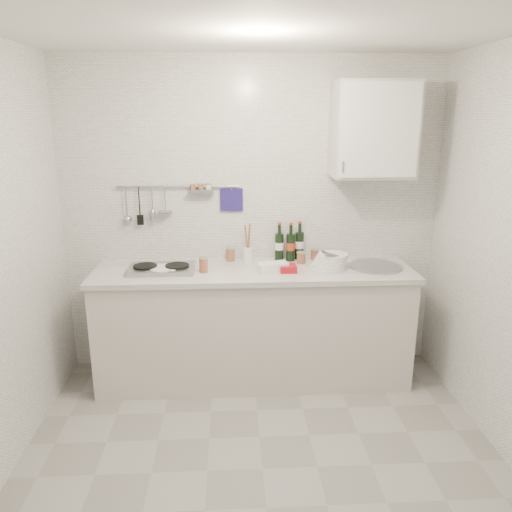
{
  "coord_description": "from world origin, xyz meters",
  "views": [
    {
      "loc": [
        -0.18,
        -2.54,
        2.06
      ],
      "look_at": [
        0.01,
        0.9,
        1.08
      ],
      "focal_mm": 35.0,
      "sensor_mm": 36.0,
      "label": 1
    }
  ],
  "objects": [
    {
      "name": "ceiling",
      "position": [
        0.0,
        0.0,
        2.5
      ],
      "size": [
        3.0,
        3.0,
        0.0
      ],
      "primitive_type": "plane",
      "rotation": [
        3.14,
        0.0,
        0.0
      ],
      "color": "silver",
      "rests_on": "back_wall"
    },
    {
      "name": "jar_d",
      "position": [
        -0.38,
        1.05,
        0.98
      ],
      "size": [
        0.07,
        0.07,
        0.12
      ],
      "rotation": [
        0.0,
        0.0,
        0.21
      ],
      "color": "brown",
      "rests_on": "counter"
    },
    {
      "name": "utensil_crock",
      "position": [
        -0.04,
        1.29,
        0.99
      ],
      "size": [
        0.08,
        0.08,
        0.32
      ],
      "rotation": [
        0.0,
        0.0,
        0.41
      ],
      "color": "white",
      "rests_on": "counter"
    },
    {
      "name": "jar_b",
      "position": [
        0.51,
        1.34,
        0.96
      ],
      "size": [
        0.07,
        0.07,
        0.09
      ],
      "rotation": [
        0.0,
        0.0,
        0.1
      ],
      "color": "brown",
      "rests_on": "counter"
    },
    {
      "name": "wall_rail",
      "position": [
        -0.6,
        1.37,
        1.43
      ],
      "size": [
        0.98,
        0.09,
        0.34
      ],
      "color": "#93969B",
      "rests_on": "back_wall"
    },
    {
      "name": "jar_c",
      "position": [
        0.39,
        1.24,
        0.97
      ],
      "size": [
        0.07,
        0.07,
        0.09
      ],
      "rotation": [
        0.0,
        0.0,
        0.32
      ],
      "color": "brown",
      "rests_on": "counter"
    },
    {
      "name": "counter",
      "position": [
        0.01,
        1.1,
        0.43
      ],
      "size": [
        2.44,
        0.64,
        0.96
      ],
      "color": "beige",
      "rests_on": "floor"
    },
    {
      "name": "strawberry_punnet",
      "position": [
        0.26,
        1.03,
        0.95
      ],
      "size": [
        0.12,
        0.12,
        0.05
      ],
      "primitive_type": "cube",
      "rotation": [
        0.0,
        0.0,
        -0.0
      ],
      "color": "#B4141A",
      "rests_on": "counter"
    },
    {
      "name": "plate_stack_hob",
      "position": [
        -0.68,
        1.06,
        0.94
      ],
      "size": [
        0.23,
        0.23,
        0.03
      ],
      "rotation": [
        0.0,
        0.0,
        0.26
      ],
      "color": "#4E70B1",
      "rests_on": "counter"
    },
    {
      "name": "plate_stack_sink",
      "position": [
        0.58,
        1.08,
        0.98
      ],
      "size": [
        0.29,
        0.28,
        0.12
      ],
      "rotation": [
        0.0,
        0.0,
        0.33
      ],
      "color": "white",
      "rests_on": "counter"
    },
    {
      "name": "jar_a",
      "position": [
        -0.17,
        1.33,
        0.98
      ],
      "size": [
        0.07,
        0.07,
        0.11
      ],
      "rotation": [
        0.0,
        0.0,
        -0.39
      ],
      "color": "brown",
      "rests_on": "counter"
    },
    {
      "name": "butter_dish",
      "position": [
        0.14,
        1.03,
        0.95
      ],
      "size": [
        0.25,
        0.16,
        0.07
      ],
      "primitive_type": "cube",
      "rotation": [
        0.0,
        0.0,
        0.25
      ],
      "color": "white",
      "rests_on": "counter"
    },
    {
      "name": "back_wall",
      "position": [
        0.0,
        1.4,
        1.25
      ],
      "size": [
        3.0,
        0.02,
        2.5
      ],
      "primitive_type": "cube",
      "color": "silver",
      "rests_on": "floor"
    },
    {
      "name": "wine_bottles",
      "position": [
        0.31,
        1.34,
        1.07
      ],
      "size": [
        0.24,
        0.12,
        0.31
      ],
      "rotation": [
        0.0,
        0.0,
        0.2
      ],
      "color": "black",
      "rests_on": "counter"
    },
    {
      "name": "floor",
      "position": [
        0.0,
        0.0,
        0.0
      ],
      "size": [
        3.0,
        3.0,
        0.0
      ],
      "primitive_type": "plane",
      "color": "gray",
      "rests_on": "ground"
    },
    {
      "name": "wall_cabinet",
      "position": [
        0.9,
        1.22,
        1.95
      ],
      "size": [
        0.6,
        0.38,
        0.7
      ],
      "color": "beige",
      "rests_on": "back_wall"
    }
  ]
}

